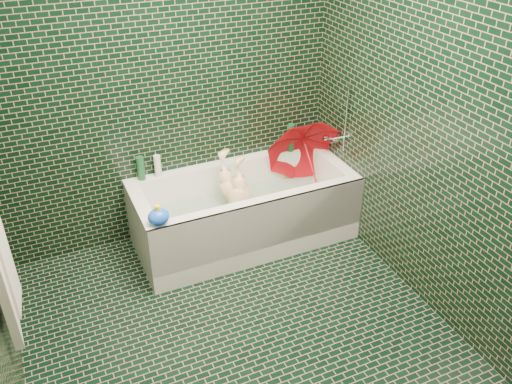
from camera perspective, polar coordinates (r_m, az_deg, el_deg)
name	(u,v)px	position (r m, az deg, el deg)	size (l,w,h in m)	color
floor	(243,341)	(3.60, -1.40, -15.40)	(2.80, 2.80, 0.00)	black
wall_back	(165,85)	(4.04, -9.59, 11.07)	(2.80, 2.80, 0.00)	black
wall_front	(409,366)	(1.88, 15.83, -17.18)	(2.80, 2.80, 0.00)	black
wall_right	(437,128)	(3.48, 18.56, 6.41)	(2.80, 2.80, 0.00)	black
bathtub	(245,217)	(4.31, -1.18, -2.67)	(1.70, 0.75, 0.55)	white
bath_mat	(244,222)	(4.35, -1.26, -3.16)	(1.35, 0.47, 0.01)	#46D52A
water	(244,207)	(4.27, -1.29, -1.57)	(1.48, 0.53, 0.00)	silver
faucet	(338,135)	(4.38, 8.59, 5.99)	(0.18, 0.19, 0.55)	silver
child	(239,204)	(4.29, -1.85, -1.28)	(0.34, 0.22, 0.92)	beige
umbrella	(310,162)	(4.38, 5.72, 3.19)	(0.65, 0.65, 0.57)	red
soap_bottle_a	(306,146)	(4.67, 5.25, 4.90)	(0.09, 0.09, 0.24)	white
soap_bottle_b	(313,143)	(4.73, 6.04, 5.19)	(0.09, 0.09, 0.20)	#531B68
soap_bottle_c	(299,147)	(4.64, 4.54, 4.73)	(0.13, 0.13, 0.17)	#154B27
bottle_right_tall	(291,138)	(4.53, 3.68, 5.74)	(0.06, 0.06, 0.24)	#154B27
bottle_right_pump	(314,135)	(4.66, 6.10, 6.00)	(0.05, 0.05, 0.18)	silver
bottle_left_tall	(141,168)	(4.19, -12.03, 2.46)	(0.06, 0.06, 0.19)	#154B27
bottle_left_short	(158,166)	(4.21, -10.32, 2.70)	(0.05, 0.05, 0.18)	white
rubber_duck	(292,144)	(4.59, 3.86, 5.05)	(0.12, 0.09, 0.09)	yellow
bath_toy	(159,217)	(3.66, -10.22, -2.56)	(0.17, 0.15, 0.14)	blue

